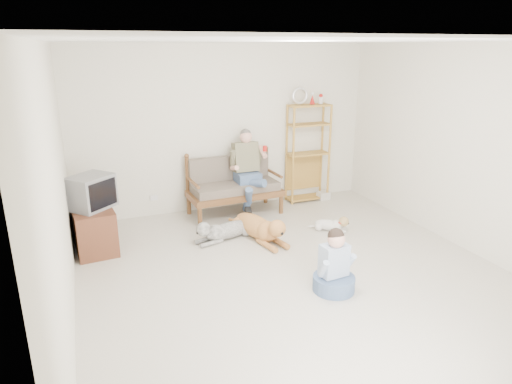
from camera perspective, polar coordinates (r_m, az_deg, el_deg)
name	(u,v)px	position (r m, az deg, el deg)	size (l,w,h in m)	color
floor	(297,277)	(5.60, 5.15, -10.54)	(5.50, 5.50, 0.00)	beige
ceiling	(304,41)	(4.93, 6.05, 18.27)	(5.50, 5.50, 0.00)	white
wall_back	(226,129)	(7.60, -3.79, 7.91)	(5.00, 5.00, 0.00)	beige
wall_left	(57,194)	(4.60, -23.58, -0.18)	(5.50, 5.50, 0.00)	beige
wall_right	(473,151)	(6.59, 25.49, 4.67)	(5.50, 5.50, 0.00)	beige
loveseat	(233,184)	(7.49, -2.83, 0.97)	(1.54, 0.78, 0.95)	brown
man	(249,178)	(7.32, -0.92, 1.82)	(0.53, 0.75, 1.22)	slate
etagere	(308,152)	(8.05, 6.50, 4.96)	(0.76, 0.33, 2.00)	#B18437
book_stack	(323,196)	(8.34, 8.43, -0.44)	(0.22, 0.16, 0.14)	white
tv_stand	(93,228)	(6.57, -19.71, -4.26)	(0.58, 0.94, 0.60)	#5A301D
crt_tv	(91,192)	(6.36, -19.90, 0.00)	(0.68, 0.67, 0.44)	slate
wall_outlet	(154,198)	(7.57, -12.64, -0.73)	(0.12, 0.02, 0.08)	silver
golden_retriever	(260,228)	(6.54, 0.51, -4.47)	(0.54, 1.36, 0.42)	#B4733E
shaggy_dog	(224,230)	(6.55, -4.08, -4.82)	(1.09, 0.46, 0.33)	silver
terrier	(333,224)	(6.95, 9.58, -4.00)	(0.54, 0.45, 0.24)	silver
child	(334,268)	(5.26, 9.75, -9.40)	(0.48, 0.48, 0.75)	slate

